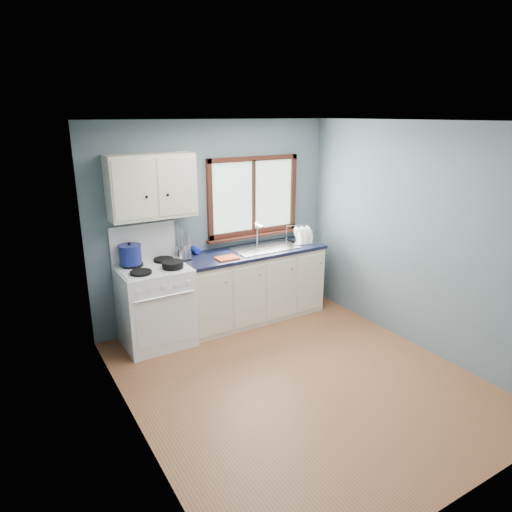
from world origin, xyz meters
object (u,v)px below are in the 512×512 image
base_cabinets (253,288)px  thermos (188,245)px  skillet (173,263)px  stockpot (130,254)px  utensil_crock (182,252)px  dish_rack (304,238)px  sink (265,253)px  gas_range (155,303)px

base_cabinets → thermos: thermos is taller
skillet → stockpot: (-0.38, 0.30, 0.09)m
base_cabinets → utensil_crock: utensil_crock is taller
stockpot → dish_rack: (2.29, -0.14, -0.09)m
stockpot → thermos: bearing=2.4°
thermos → dish_rack: (1.59, -0.17, -0.09)m
sink → dish_rack: 0.62m
stockpot → sink: bearing=-4.3°
utensil_crock → gas_range: bearing=-158.6°
sink → thermos: 1.02m
base_cabinets → sink: (0.18, -0.00, 0.45)m
utensil_crock → sink: bearing=-7.6°
sink → utensil_crock: (-1.07, 0.14, 0.14)m
sink → thermos: bearing=171.0°
stockpot → gas_range: bearing=-36.2°
utensil_crock → skillet: bearing=-126.0°
utensil_crock → dish_rack: 1.68m
dish_rack → gas_range: bearing=-169.9°
skillet → dish_rack: bearing=-2.8°
utensil_crock → dish_rack: size_ratio=0.86×
base_cabinets → sink: sink is taller
base_cabinets → utensil_crock: (-0.89, 0.14, 0.59)m
thermos → dish_rack: thermos is taller
base_cabinets → thermos: 1.05m
utensil_crock → thermos: utensil_crock is taller
gas_range → stockpot: (-0.20, 0.15, 0.58)m
gas_range → utensil_crock: (0.41, 0.16, 0.51)m
stockpot → utensil_crock: 0.62m
utensil_crock → thermos: (0.09, 0.01, 0.07)m
gas_range → skillet: size_ratio=3.64×
sink → utensil_crock: bearing=172.4°
thermos → dish_rack: size_ratio=0.64×
gas_range → base_cabinets: (1.31, 0.02, -0.08)m
stockpot → utensil_crock: (0.61, 0.02, -0.07)m
skillet → sink: bearing=0.2°
gas_range → thermos: bearing=19.1°
skillet → stockpot: 0.49m
skillet → dish_rack: size_ratio=0.81×
skillet → utensil_crock: bearing=46.5°
base_cabinets → stockpot: 1.65m
dish_rack → utensil_crock: bearing=-175.4°
sink → skillet: bearing=-172.3°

